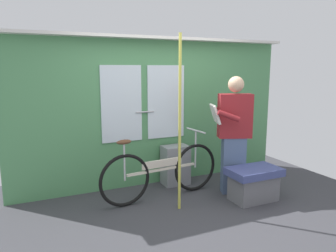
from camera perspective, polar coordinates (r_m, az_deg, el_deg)
name	(u,v)px	position (r m, az deg, el deg)	size (l,w,h in m)	color
ground_plane	(194,214)	(4.18, 4.64, -15.19)	(5.33, 4.07, 0.04)	#38383D
train_door_wall	(155,109)	(4.92, -2.24, 3.04)	(4.33, 0.28, 2.22)	#4C8C56
bicycle_near_door	(162,172)	(4.45, -1.13, -8.11)	(1.79, 0.44, 0.91)	black
passenger_reading_newspaper	(234,133)	(4.61, 11.51, -1.17)	(0.62, 0.56, 1.66)	slate
trash_bin_by_wall	(175,165)	(5.00, 1.31, -6.89)	(0.40, 0.28, 0.60)	gray
handrail_pole	(180,125)	(3.94, 2.09, 0.24)	(0.04, 0.04, 2.18)	#C6C14C
bench_seat_corner	(254,183)	(4.57, 14.88, -9.70)	(0.70, 0.44, 0.45)	#3D477F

